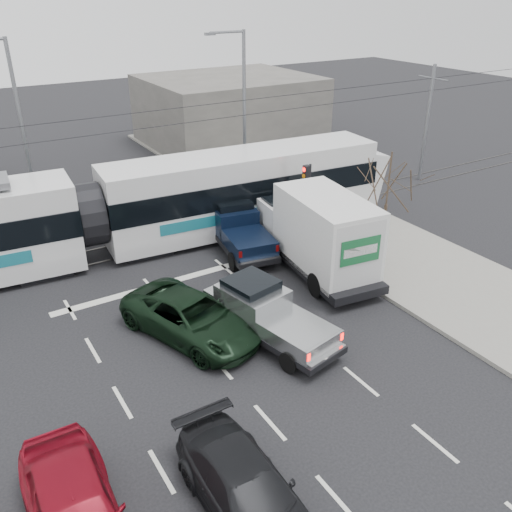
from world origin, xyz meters
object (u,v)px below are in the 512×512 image
silver_pickup (264,312)px  dark_car (247,492)px  box_truck (318,233)px  tram (88,216)px  street_lamp_near (241,105)px  traffic_signal (307,186)px  green_car (192,317)px  navy_pickup (237,227)px  bare_tree (388,184)px  red_car (75,512)px  street_lamp_far (17,122)px

silver_pickup → dark_car: silver_pickup is taller
box_truck → tram: bearing=149.4°
street_lamp_near → tram: 11.49m
traffic_signal → street_lamp_near: 7.91m
dark_car → street_lamp_near: bearing=60.1°
traffic_signal → silver_pickup: traffic_signal is taller
green_car → dark_car: bearing=-124.8°
tram → green_car: bearing=-76.4°
traffic_signal → dark_car: size_ratio=0.75×
navy_pickup → green_car: navy_pickup is taller
bare_tree → dark_car: size_ratio=1.04×
traffic_signal → box_truck: traffic_signal is taller
box_truck → dark_car: size_ratio=1.54×
green_car → red_car: 8.04m
bare_tree → box_truck: size_ratio=0.68×
street_lamp_near → silver_pickup: street_lamp_near is taller
bare_tree → navy_pickup: bearing=132.6°
box_truck → dark_car: box_truck is taller
silver_pickup → red_car: (-7.75, -4.51, -0.13)m
bare_tree → navy_pickup: bare_tree is taller
bare_tree → red_car: 16.41m
red_car → traffic_signal: bearing=38.5°
silver_pickup → navy_pickup: bearing=56.4°
bare_tree → silver_pickup: size_ratio=0.90×
red_car → green_car: bearing=47.9°
bare_tree → box_truck: bearing=156.5°
box_truck → green_car: size_ratio=1.36×
street_lamp_near → navy_pickup: size_ratio=1.65×
bare_tree → green_car: (-9.30, -0.47, -3.04)m
green_car → bare_tree: bearing=-16.2°
box_truck → dark_car: bearing=-127.5°
red_car → street_lamp_far: bearing=82.9°
navy_pickup → red_car: 15.23m
street_lamp_far → silver_pickup: street_lamp_far is taller
green_car → box_truck: bearing=-5.6°
navy_pickup → green_car: 7.20m
box_truck → red_car: bearing=-141.7°
red_car → dark_car: red_car is taller
dark_car → box_truck: bearing=45.4°
traffic_signal → dark_car: (-10.21, -11.68, -2.04)m
green_car → street_lamp_near: bearing=33.9°
street_lamp_far → navy_pickup: 12.06m
tram → dark_car: size_ratio=6.01×
green_car → dark_car: 7.50m
street_lamp_far → dark_car: 21.64m
street_lamp_near → silver_pickup: 15.49m
traffic_signal → green_car: (-8.17, -4.46, -1.99)m
street_lamp_near → street_lamp_far: bearing=170.1°
traffic_signal → street_lamp_far: 14.47m
bare_tree → tram: size_ratio=0.17×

